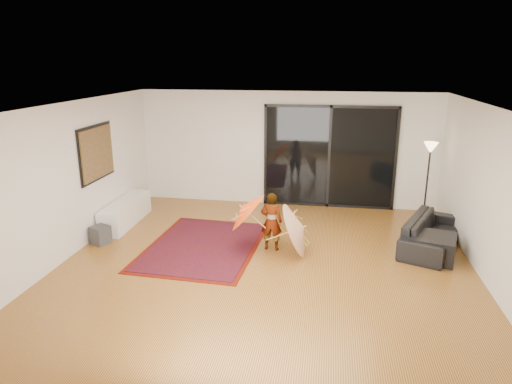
% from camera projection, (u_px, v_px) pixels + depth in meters
% --- Properties ---
extents(floor, '(7.00, 7.00, 0.00)m').
position_uv_depth(floor, '(265.00, 265.00, 7.83)').
color(floor, '#A7712E').
rests_on(floor, ground).
extents(ceiling, '(7.00, 7.00, 0.00)m').
position_uv_depth(ceiling, '(266.00, 106.00, 7.07)').
color(ceiling, white).
rests_on(ceiling, wall_back).
extents(wall_back, '(7.00, 0.00, 7.00)m').
position_uv_depth(wall_back, '(287.00, 149.00, 10.77)').
color(wall_back, silver).
rests_on(wall_back, floor).
extents(wall_front, '(7.00, 0.00, 7.00)m').
position_uv_depth(wall_front, '(212.00, 295.00, 4.14)').
color(wall_front, silver).
rests_on(wall_front, floor).
extents(wall_left, '(0.00, 7.00, 7.00)m').
position_uv_depth(wall_left, '(69.00, 181.00, 7.99)').
color(wall_left, silver).
rests_on(wall_left, floor).
extents(wall_right, '(0.00, 7.00, 7.00)m').
position_uv_depth(wall_right, '(494.00, 200.00, 6.91)').
color(wall_right, silver).
rests_on(wall_right, floor).
extents(sliding_door, '(3.06, 0.07, 2.40)m').
position_uv_depth(sliding_door, '(329.00, 157.00, 10.62)').
color(sliding_door, black).
rests_on(sliding_door, wall_back).
extents(painting, '(0.04, 1.28, 1.08)m').
position_uv_depth(painting, '(97.00, 153.00, 8.85)').
color(painting, black).
rests_on(painting, wall_left).
extents(media_console, '(0.48, 1.80, 0.50)m').
position_uv_depth(media_console, '(126.00, 212.00, 9.76)').
color(media_console, white).
rests_on(media_console, floor).
extents(speaker, '(0.40, 0.40, 0.35)m').
position_uv_depth(speaker, '(100.00, 235.00, 8.70)').
color(speaker, '#424244').
rests_on(speaker, floor).
extents(persian_rug, '(2.16, 2.91, 0.02)m').
position_uv_depth(persian_rug, '(203.00, 246.00, 8.61)').
color(persian_rug, '#550F07').
rests_on(persian_rug, floor).
extents(sofa, '(1.48, 2.12, 0.58)m').
position_uv_depth(sofa, '(432.00, 233.00, 8.49)').
color(sofa, black).
rests_on(sofa, floor).
extents(ottoman, '(0.93, 0.93, 0.43)m').
position_uv_depth(ottoman, '(432.00, 247.00, 8.04)').
color(ottoman, black).
rests_on(ottoman, floor).
extents(floor_lamp, '(0.30, 0.30, 1.72)m').
position_uv_depth(floor_lamp, '(429.00, 159.00, 9.64)').
color(floor_lamp, black).
rests_on(floor_lamp, floor).
extents(child, '(0.41, 0.28, 1.09)m').
position_uv_depth(child, '(271.00, 221.00, 8.34)').
color(child, '#999999').
rests_on(child, floor).
extents(parasol_orange, '(0.70, 0.87, 0.89)m').
position_uv_depth(parasol_orange, '(241.00, 211.00, 8.32)').
color(parasol_orange, '#FF480D').
rests_on(parasol_orange, child).
extents(parasol_white, '(0.58, 1.00, 0.99)m').
position_uv_depth(parasol_white, '(304.00, 228.00, 8.12)').
color(parasol_white, beige).
rests_on(parasol_white, floor).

